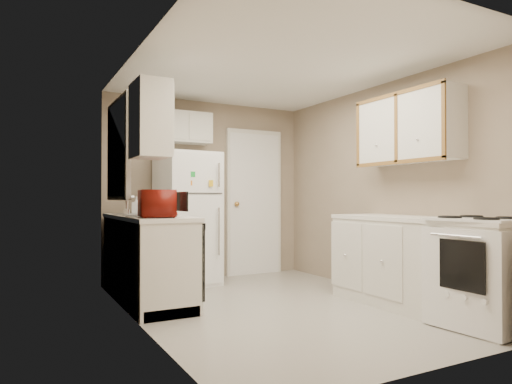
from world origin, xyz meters
name	(u,v)px	position (x,y,z in m)	size (l,w,h in m)	color
floor	(280,306)	(0.00, 0.00, 0.00)	(3.80, 3.80, 0.00)	#B6B1A9
ceiling	(279,67)	(0.00, 0.00, 2.40)	(3.80, 3.80, 0.00)	white
wall_left	(140,184)	(-1.40, 0.00, 1.20)	(3.80, 3.80, 0.00)	gray
wall_right	(384,188)	(1.40, 0.00, 1.20)	(3.80, 3.80, 0.00)	gray
wall_back	(208,190)	(0.00, 1.90, 1.20)	(2.80, 2.80, 0.00)	gray
wall_front	(434,180)	(0.00, -1.90, 1.20)	(2.80, 2.80, 0.00)	gray
left_counter	(147,258)	(-1.10, 0.90, 0.45)	(0.60, 1.80, 0.90)	silver
dishwasher	(192,259)	(-0.81, 0.30, 0.49)	(0.03, 0.58, 0.72)	black
sink	(143,219)	(-1.10, 1.05, 0.86)	(0.54, 0.74, 0.16)	gray
microwave	(157,202)	(-1.15, 0.34, 1.05)	(0.26, 0.47, 0.31)	maroon
soap_bottle	(136,205)	(-1.11, 1.33, 1.00)	(0.09, 0.09, 0.20)	white
window_blinds	(119,150)	(-1.36, 1.05, 1.60)	(0.10, 0.98, 1.08)	silver
upper_cabinet_left	(150,120)	(-1.25, 0.22, 1.80)	(0.30, 0.45, 0.70)	silver
refrigerator	(187,218)	(-0.42, 1.55, 0.83)	(0.68, 0.66, 1.66)	white
cabinet_over_fridge	(184,128)	(-0.40, 1.75, 2.00)	(0.70, 0.30, 0.40)	silver
interior_door	(254,202)	(0.70, 1.86, 1.02)	(0.86, 0.06, 2.08)	white
right_counter	(421,264)	(1.10, -0.80, 0.45)	(0.60, 2.00, 0.90)	silver
stove	(479,277)	(1.06, -1.44, 0.42)	(0.56, 0.70, 0.85)	white
upper_cabinet_right	(408,129)	(1.25, -0.50, 1.80)	(0.30, 1.20, 0.70)	silver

